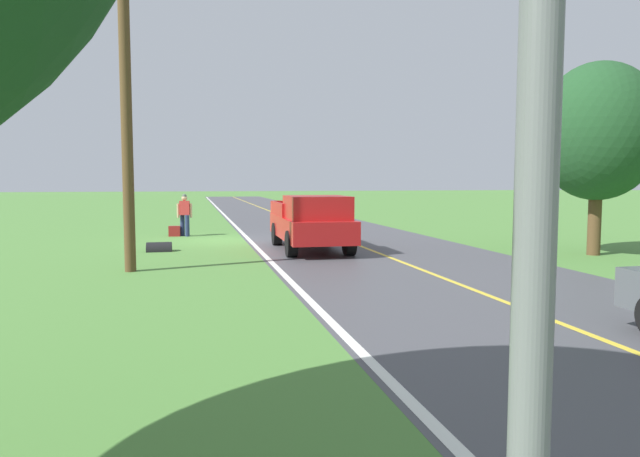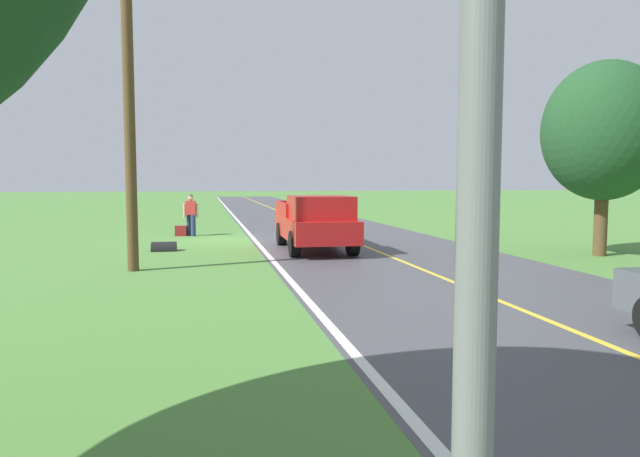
{
  "view_description": "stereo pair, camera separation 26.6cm",
  "coord_description": "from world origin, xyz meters",
  "px_view_note": "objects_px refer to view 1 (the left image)",
  "views": [
    {
      "loc": [
        1.29,
        22.53,
        2.31
      ],
      "look_at": [
        -1.5,
        10.08,
        1.25
      ],
      "focal_mm": 32.63,
      "sensor_mm": 36.0,
      "label": 1
    },
    {
      "loc": [
        1.02,
        22.58,
        2.31
      ],
      "look_at": [
        -1.5,
        10.08,
        1.25
      ],
      "focal_mm": 32.63,
      "sensor_mm": 36.0,
      "label": 2
    }
  ],
  "objects_px": {
    "pickup_truck_passing": "(312,221)",
    "tree_far_side_near": "(598,132)",
    "utility_pole_roadside": "(126,117)",
    "suitcase_carried": "(174,231)",
    "hitchhiker_walking": "(185,212)"
  },
  "relations": [
    {
      "from": "tree_far_side_near",
      "to": "utility_pole_roadside",
      "type": "bearing_deg",
      "value": 1.14
    },
    {
      "from": "hitchhiker_walking",
      "to": "tree_far_side_near",
      "type": "distance_m",
      "value": 15.58
    },
    {
      "from": "suitcase_carried",
      "to": "utility_pole_roadside",
      "type": "relative_size",
      "value": 0.06
    },
    {
      "from": "pickup_truck_passing",
      "to": "tree_far_side_near",
      "type": "xyz_separation_m",
      "value": [
        -8.3,
        2.96,
        2.81
      ]
    },
    {
      "from": "tree_far_side_near",
      "to": "utility_pole_roadside",
      "type": "relative_size",
      "value": 0.76
    },
    {
      "from": "hitchhiker_walking",
      "to": "suitcase_carried",
      "type": "height_order",
      "value": "hitchhiker_walking"
    },
    {
      "from": "suitcase_carried",
      "to": "utility_pole_roadside",
      "type": "xyz_separation_m",
      "value": [
        0.86,
        9.25,
        3.65
      ]
    },
    {
      "from": "suitcase_carried",
      "to": "tree_far_side_near",
      "type": "distance_m",
      "value": 16.05
    },
    {
      "from": "hitchhiker_walking",
      "to": "tree_far_side_near",
      "type": "height_order",
      "value": "tree_far_side_near"
    },
    {
      "from": "pickup_truck_passing",
      "to": "utility_pole_roadside",
      "type": "xyz_separation_m",
      "value": [
        5.38,
        3.24,
        2.9
      ]
    },
    {
      "from": "suitcase_carried",
      "to": "pickup_truck_passing",
      "type": "xyz_separation_m",
      "value": [
        -4.52,
        6.01,
        0.75
      ]
    },
    {
      "from": "hitchhiker_walking",
      "to": "utility_pole_roadside",
      "type": "distance_m",
      "value": 9.81
    },
    {
      "from": "suitcase_carried",
      "to": "tree_far_side_near",
      "type": "bearing_deg",
      "value": 60.53
    },
    {
      "from": "pickup_truck_passing",
      "to": "tree_far_side_near",
      "type": "height_order",
      "value": "tree_far_side_near"
    },
    {
      "from": "suitcase_carried",
      "to": "utility_pole_roadside",
      "type": "bearing_deg",
      "value": 0.23
    }
  ]
}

